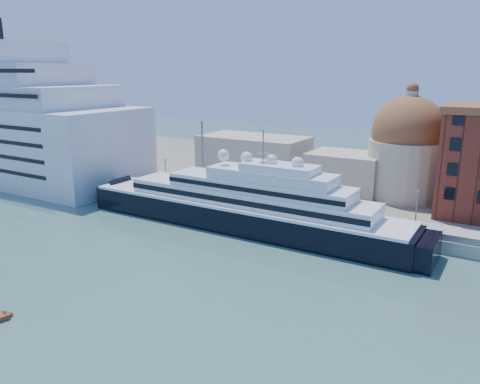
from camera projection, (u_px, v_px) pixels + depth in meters
The scene contains 8 objects.
ground at pixel (186, 269), 77.82m from camera, with size 400.00×400.00×0.00m, color #375F5D.
quay at pixel (278, 211), 105.67m from camera, with size 180.00×10.00×2.50m, color gray.
land at pixel (340, 178), 139.70m from camera, with size 260.00×72.00×2.00m, color slate.
quay_fence at pixel (269, 208), 101.47m from camera, with size 180.00×0.10×1.20m, color slate.
superyacht at pixel (230, 206), 98.79m from camera, with size 81.89×11.35×24.47m.
service_barge at pixel (126, 204), 113.14m from camera, with size 13.30×5.23×2.93m.
church at pixel (343, 156), 119.68m from camera, with size 66.00×18.00×25.50m.
lamp_posts at pixel (227, 169), 108.40m from camera, with size 120.80×2.40×18.00m.
Camera 1 is at (44.87, -57.06, 32.13)m, focal length 35.00 mm.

